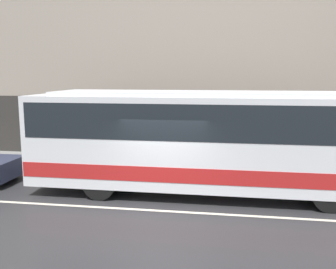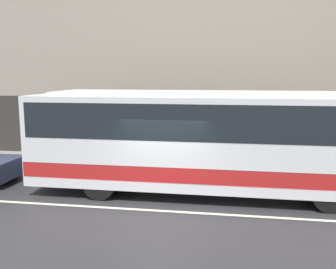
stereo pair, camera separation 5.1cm
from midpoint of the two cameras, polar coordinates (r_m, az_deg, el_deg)
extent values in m
plane|color=#2D2D30|center=(10.66, -1.34, -11.55)|extent=(60.00, 60.00, 0.00)
cube|color=gray|center=(15.53, 2.12, -4.65)|extent=(60.00, 2.33, 0.16)
cube|color=gray|center=(16.63, 2.85, 18.83)|extent=(60.00, 0.30, 13.16)
cube|color=#2D2B28|center=(16.39, 2.64, 0.79)|extent=(60.00, 0.06, 2.80)
cube|color=beige|center=(10.66, -1.34, -11.53)|extent=(54.00, 0.14, 0.01)
cube|color=silver|center=(11.82, 4.64, -0.79)|extent=(10.64, 2.58, 2.78)
cube|color=#B21E1E|center=(11.99, 4.59, -4.74)|extent=(10.58, 2.61, 0.45)
cube|color=black|center=(11.72, 4.68, 2.50)|extent=(10.32, 2.60, 1.06)
cube|color=silver|center=(11.66, 4.73, 6.25)|extent=(9.04, 2.20, 0.12)
cylinder|color=black|center=(11.33, 23.39, -8.39)|extent=(1.00, 0.28, 1.00)
cylinder|color=black|center=(13.45, 21.04, -5.55)|extent=(1.00, 0.28, 1.00)
cylinder|color=black|center=(11.61, -10.53, -7.35)|extent=(1.00, 0.28, 1.00)
cylinder|color=black|center=(13.69, -7.36, -4.76)|extent=(1.00, 0.28, 1.00)
cylinder|color=black|center=(15.13, -23.01, -4.69)|extent=(0.70, 0.20, 0.70)
cylinder|color=maroon|center=(15.09, 7.57, -2.15)|extent=(0.36, 0.36, 1.37)
sphere|color=tan|center=(14.96, 7.63, 0.90)|extent=(0.25, 0.25, 0.25)
camera|label=1|loc=(0.03, -90.12, -0.02)|focal=40.00mm
camera|label=2|loc=(0.03, 89.88, 0.02)|focal=40.00mm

